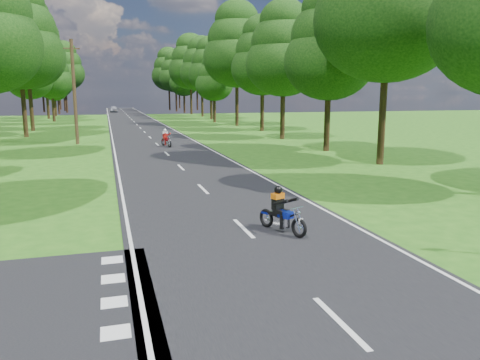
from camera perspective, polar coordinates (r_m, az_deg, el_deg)
name	(u,v)px	position (r m, az deg, el deg)	size (l,w,h in m)	color
ground	(265,250)	(12.15, 3.13, -8.57)	(160.00, 160.00, 0.00)	#265E15
main_road	(137,125)	(61.09, -12.46, 6.61)	(7.00, 140.00, 0.02)	black
road_markings	(137,126)	(59.21, -12.48, 6.50)	(7.40, 140.00, 0.01)	silver
treeline	(140,63)	(71.22, -12.09, 13.80)	(40.00, 115.35, 14.78)	black
telegraph_pole	(74,92)	(38.90, -19.55, 10.12)	(1.20, 0.26, 8.00)	#382616
rider_near_blue	(282,209)	(13.48, 5.18, -3.60)	(0.54, 1.61, 1.34)	#0E1E9B
rider_far_red	(166,138)	(35.48, -9.00, 5.13)	(0.54, 1.61, 1.34)	maroon
distant_car	(114,109)	(101.42, -15.14, 8.35)	(1.51, 3.76, 1.28)	#B5B7BC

